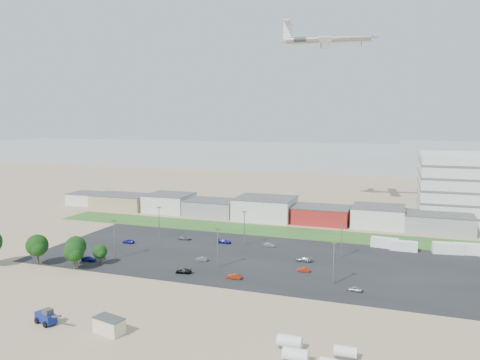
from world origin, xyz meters
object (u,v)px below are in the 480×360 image
at_px(parked_car_5, 128,241).
at_px(parked_car_13, 234,276).
at_px(parked_car_6, 224,241).
at_px(box_trailer_a, 385,243).
at_px(portable_shed, 109,325).
at_px(parked_car_4, 202,259).
at_px(parked_car_11, 269,245).
at_px(storage_tank_nw, 290,341).
at_px(parked_car_10, 89,259).
at_px(telehandler, 46,316).
at_px(parked_car_3, 184,271).
at_px(parked_car_1, 304,270).
at_px(parked_car_9, 185,238).
at_px(parked_car_12, 304,259).
at_px(parked_car_2, 355,289).
at_px(airliner, 328,39).

height_order(parked_car_5, parked_car_13, parked_car_5).
bearing_deg(parked_car_6, box_trailer_a, -76.60).
bearing_deg(portable_shed, parked_car_4, 105.46).
bearing_deg(parked_car_11, portable_shed, 173.16).
height_order(parked_car_4, parked_car_5, parked_car_5).
xyz_separation_m(storage_tank_nw, parked_car_10, (-62.61, 29.70, -0.62)).
height_order(portable_shed, parked_car_5, portable_shed).
xyz_separation_m(telehandler, parked_car_5, (-17.26, 54.87, -0.91)).
bearing_deg(parked_car_3, parked_car_13, 84.18).
bearing_deg(parked_car_13, parked_car_4, -130.75).
xyz_separation_m(telehandler, parked_car_4, (11.59, 45.71, -0.99)).
xyz_separation_m(parked_car_1, parked_car_11, (-14.51, 19.57, 0.03)).
bearing_deg(parked_car_3, box_trailer_a, 124.45).
relative_size(portable_shed, storage_tank_nw, 1.39).
bearing_deg(parked_car_4, parked_car_6, 174.70).
bearing_deg(box_trailer_a, parked_car_9, -163.46).
bearing_deg(parked_car_1, parked_car_12, -173.49).
bearing_deg(parked_car_9, portable_shed, -168.66).
relative_size(box_trailer_a, parked_car_6, 1.80).
bearing_deg(parked_car_2, parked_car_5, -103.47).
distance_m(storage_tank_nw, parked_car_10, 69.30).
relative_size(box_trailer_a, parked_car_4, 2.37).
bearing_deg(airliner, parked_car_10, -124.69).
xyz_separation_m(portable_shed, box_trailer_a, (44.27, 75.57, 0.02)).
distance_m(parked_car_1, parked_car_6, 34.48).
distance_m(parked_car_9, parked_car_11, 27.76).
bearing_deg(parked_car_10, parked_car_11, -56.75).
bearing_deg(box_trailer_a, portable_shed, -114.53).
height_order(parked_car_5, parked_car_9, parked_car_5).
bearing_deg(telehandler, parked_car_12, 72.57).
xyz_separation_m(storage_tank_nw, parked_car_13, (-20.60, 29.34, -0.64)).
bearing_deg(parked_car_9, parked_car_3, -157.47).
relative_size(box_trailer_a, airliner, 0.19).
relative_size(parked_car_1, parked_car_9, 0.82).
bearing_deg(parked_car_6, portable_shed, -177.71).
bearing_deg(parked_car_6, parked_car_1, -123.63).
bearing_deg(telehandler, storage_tank_nw, 24.69).
distance_m(airliner, parked_car_11, 93.41).
xyz_separation_m(parked_car_10, parked_car_11, (42.23, 29.87, -0.05)).
bearing_deg(parked_car_4, parked_car_10, -78.21).
xyz_separation_m(portable_shed, parked_car_12, (24.27, 53.66, -0.83)).
distance_m(telehandler, parked_car_12, 66.14).
distance_m(parked_car_1, parked_car_11, 24.37).
bearing_deg(portable_shed, parked_car_13, 84.93).
bearing_deg(box_trailer_a, parked_car_2, -90.97).
xyz_separation_m(parked_car_2, parked_car_5, (-70.34, 18.74, 0.06)).
bearing_deg(parked_car_12, parked_car_11, -132.05).
distance_m(telehandler, parked_car_10, 39.41).
xyz_separation_m(storage_tank_nw, parked_car_4, (-33.81, 39.97, -0.70)).
height_order(parked_car_9, parked_car_13, parked_car_13).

